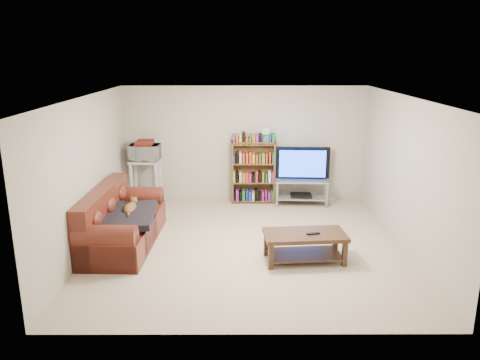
{
  "coord_description": "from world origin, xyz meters",
  "views": [
    {
      "loc": [
        -0.12,
        -7.09,
        3.04
      ],
      "look_at": [
        -0.1,
        0.4,
        1.0
      ],
      "focal_mm": 35.0,
      "sensor_mm": 36.0,
      "label": 1
    }
  ],
  "objects_px": {
    "sofa": "(119,225)",
    "bookshelf": "(253,171)",
    "tv_stand": "(301,188)",
    "coffee_table": "(305,241)"
  },
  "relations": [
    {
      "from": "sofa",
      "to": "coffee_table",
      "type": "distance_m",
      "value": 3.01
    },
    {
      "from": "sofa",
      "to": "tv_stand",
      "type": "xyz_separation_m",
      "value": [
        3.24,
        2.09,
        0.03
      ]
    },
    {
      "from": "tv_stand",
      "to": "coffee_table",
      "type": "bearing_deg",
      "value": -93.22
    },
    {
      "from": "coffee_table",
      "to": "bookshelf",
      "type": "xyz_separation_m",
      "value": [
        -0.69,
        2.87,
        0.36
      ]
    },
    {
      "from": "coffee_table",
      "to": "tv_stand",
      "type": "height_order",
      "value": "tv_stand"
    },
    {
      "from": "bookshelf",
      "to": "sofa",
      "type": "bearing_deg",
      "value": -135.38
    },
    {
      "from": "tv_stand",
      "to": "bookshelf",
      "type": "bearing_deg",
      "value": 174.79
    },
    {
      "from": "sofa",
      "to": "coffee_table",
      "type": "xyz_separation_m",
      "value": [
        2.94,
        -0.64,
        -0.02
      ]
    },
    {
      "from": "sofa",
      "to": "bookshelf",
      "type": "distance_m",
      "value": 3.19
    },
    {
      "from": "coffee_table",
      "to": "tv_stand",
      "type": "bearing_deg",
      "value": 78.99
    }
  ]
}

